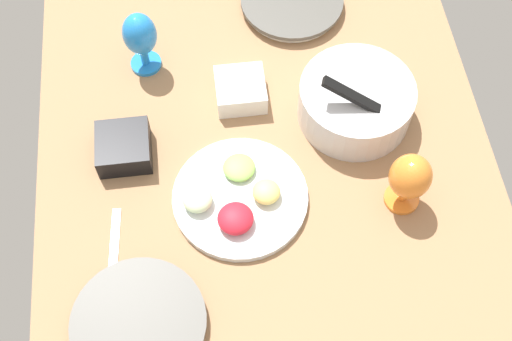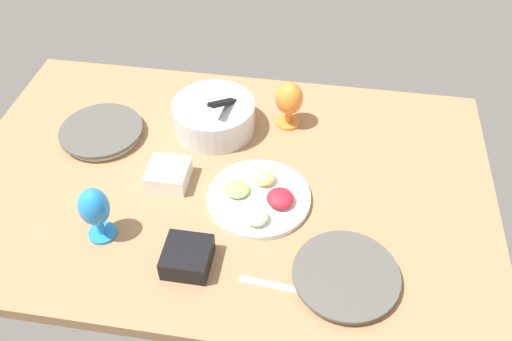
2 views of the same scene
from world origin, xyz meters
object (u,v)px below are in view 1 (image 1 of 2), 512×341
Objects in this scene: mixing_bowl at (356,101)px; square_bowl_black at (123,147)px; hurricane_glass_blue at (140,37)px; square_bowl_white at (240,89)px; dinner_plate_right at (139,323)px; fruit_platter at (238,198)px; hurricane_glass_orange at (410,178)px; dinner_plate_left at (292,2)px.

mixing_bowl reaches higher than square_bowl_black.
square_bowl_white is (12.65, 22.19, -7.30)cm from hurricane_glass_blue.
dinner_plate_right is at bearing 2.37° from square_bowl_black.
square_bowl_white is (-53.28, 26.27, 1.78)cm from dinner_plate_right.
square_bowl_white reaches higher than dinner_plate_right.
square_bowl_white reaches higher than fruit_platter.
hurricane_glass_blue reaches higher than hurricane_glass_orange.
hurricane_glass_orange is at bearing 83.68° from fruit_platter.
hurricane_glass_orange is (3.96, 35.72, 8.14)cm from fruit_platter.
hurricane_glass_orange is (-21.39, 58.38, 8.39)cm from dinner_plate_right.
hurricane_glass_blue is 26.56cm from square_bowl_white.
square_bowl_black is at bearing -85.21° from mixing_bowl.
fruit_platter is at bearing 24.60° from hurricane_glass_blue.
square_bowl_black reaches higher than square_bowl_white.
dinner_plate_left is at bearing 132.06° from square_bowl_black.
mixing_bowl is 2.22× the size of square_bowl_black.
dinner_plate_left is 61.74cm from hurricane_glass_orange.
square_bowl_black is (4.52, -53.84, -2.11)cm from mixing_bowl.
hurricane_glass_orange is (23.60, 6.22, 4.27)cm from mixing_bowl.
dinner_plate_left is 1.67× the size of hurricane_glass_orange.
mixing_bowl is 0.89× the size of fruit_platter.
fruit_platter reaches higher than dinner_plate_left.
hurricane_glass_blue is at bearing -69.29° from dinner_plate_left.
fruit_platter is at bearing -19.98° from dinner_plate_left.
dinner_plate_right is 34.00cm from fruit_platter.
hurricane_glass_orange reaches higher than dinner_plate_left.
fruit_platter is 28.71cm from square_bowl_black.
mixing_bowl reaches higher than fruit_platter.
square_bowl_black is at bearing -12.75° from hurricane_glass_blue.
square_bowl_white is (-27.94, 3.61, 1.53)cm from fruit_platter.
hurricane_glass_orange is at bearing 110.12° from dinner_plate_right.
dinner_plate_right is 66.68cm from hurricane_glass_blue.
fruit_platter is 45.50cm from hurricane_glass_blue.
square_bowl_white is (-8.30, -25.89, -2.34)cm from mixing_bowl.
dinner_plate_right is at bearing -49.23° from mixing_bowl.
dinner_plate_left is 59.85cm from square_bowl_black.
dinner_plate_right is 0.91× the size of fruit_platter.
fruit_platter is 28.21cm from square_bowl_white.
hurricane_glass_orange is 1.34× the size of square_bowl_black.
fruit_platter is at bearing -96.32° from hurricane_glass_orange.
hurricane_glass_blue is (-20.94, -48.08, 4.97)cm from mixing_bowl.
hurricane_glass_blue reaches higher than square_bowl_white.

